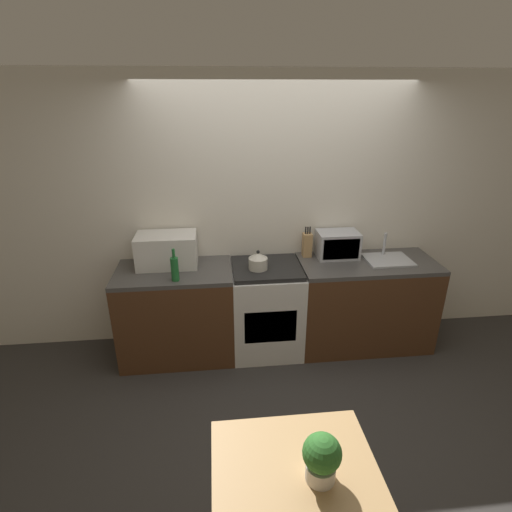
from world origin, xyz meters
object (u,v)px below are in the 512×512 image
at_px(stove_range, 266,308).
at_px(bottle, 175,268).
at_px(microwave, 167,250).
at_px(dining_table, 296,492).
at_px(kettle, 258,261).
at_px(toaster_oven, 338,245).

relative_size(stove_range, bottle, 3.08).
relative_size(stove_range, microwave, 1.64).
bearing_deg(stove_range, dining_table, -93.60).
bearing_deg(microwave, kettle, -11.50).
distance_m(kettle, microwave, 0.85).
height_order(stove_range, bottle, bottle).
distance_m(stove_range, toaster_oven, 0.93).
xyz_separation_m(microwave, dining_table, (0.78, -2.20, -0.39)).
xyz_separation_m(kettle, microwave, (-0.83, 0.17, 0.07)).
bearing_deg(toaster_oven, stove_range, -167.68).
bearing_deg(stove_range, toaster_oven, 12.32).
height_order(microwave, toaster_oven, microwave).
height_order(bottle, dining_table, bottle).
bearing_deg(dining_table, toaster_oven, 69.27).
xyz_separation_m(microwave, toaster_oven, (1.63, 0.03, -0.02)).
distance_m(toaster_oven, dining_table, 2.41).
relative_size(stove_range, toaster_oven, 2.27).
height_order(kettle, bottle, bottle).
distance_m(microwave, bottle, 0.35).
bearing_deg(stove_range, microwave, 172.37).
xyz_separation_m(kettle, bottle, (-0.73, -0.16, 0.04)).
distance_m(stove_range, microwave, 1.10).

